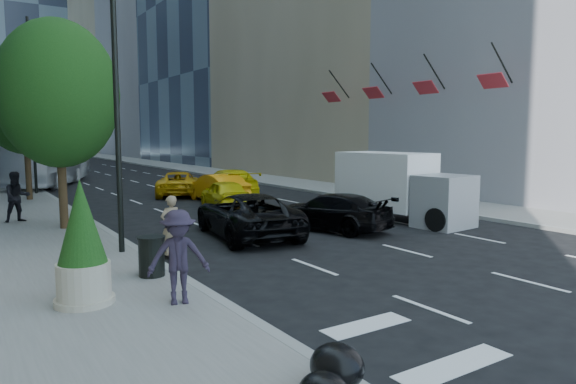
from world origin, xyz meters
TOP-DOWN VIEW (x-y plane):
  - ground at (0.00, 0.00)m, footprint 160.00×160.00m
  - sidewalk_right at (10.00, 30.00)m, footprint 4.00×120.00m
  - tower_right_far at (22.00, 98.00)m, footprint 20.00×24.00m
  - lamp_near at (-6.32, 4.00)m, footprint 2.13×0.22m
  - lamp_far at (-6.32, 22.00)m, footprint 2.13×0.22m
  - tree_near at (-7.20, 9.00)m, footprint 4.20×4.20m
  - tree_mid at (-7.20, 19.00)m, footprint 4.50×4.50m
  - tree_far at (-7.20, 32.00)m, footprint 3.90×3.90m
  - traffic_signal at (-6.40, 40.00)m, footprint 2.48×0.53m
  - facade_flags at (10.64, 10.00)m, footprint 1.85×13.30m
  - skateboarder at (-5.37, 3.00)m, footprint 0.68×0.50m
  - black_sedan_lincoln at (-2.00, 4.64)m, footprint 3.34×5.80m
  - black_sedan_mercedes at (1.20, 4.03)m, footprint 3.31×5.12m
  - taxi_a at (0.50, 11.50)m, footprint 2.30×4.27m
  - taxi_b at (1.20, 13.89)m, footprint 1.85×4.58m
  - taxi_c at (0.50, 17.61)m, footprint 4.17×5.55m
  - taxi_d at (2.76, 15.50)m, footprint 3.04×5.73m
  - city_bus at (-4.80, 28.34)m, footprint 7.38×12.11m
  - box_truck at (4.98, 4.26)m, footprint 2.63×5.99m
  - pedestrian_a at (-8.47, 11.42)m, footprint 1.06×0.88m
  - pedestrian_c at (-6.80, -1.31)m, footprint 1.38×1.01m
  - trash_can at (-6.60, 1.00)m, footprint 0.62×0.62m
  - planter_shrub at (-8.40, -0.26)m, footprint 1.05×1.05m
  - garbage_bags at (-6.54, -5.96)m, footprint 1.22×1.18m

SIDE VIEW (x-z plane):
  - ground at x=0.00m, z-range 0.00..0.00m
  - sidewalk_right at x=10.00m, z-range 0.00..0.15m
  - garbage_bags at x=-6.54m, z-range 0.13..0.74m
  - trash_can at x=-6.60m, z-range 0.15..1.07m
  - taxi_a at x=0.50m, z-range 0.00..1.38m
  - black_sedan_mercedes at x=1.20m, z-range 0.00..1.38m
  - taxi_c at x=0.50m, z-range 0.00..1.40m
  - taxi_b at x=1.20m, z-range 0.00..1.48m
  - black_sedan_lincoln at x=-2.00m, z-range 0.00..1.52m
  - taxi_d at x=2.76m, z-range 0.00..1.58m
  - skateboarder at x=-5.37m, z-range 0.00..1.70m
  - pedestrian_c at x=-6.80m, z-range 0.15..2.06m
  - pedestrian_a at x=-8.47m, z-range 0.15..2.12m
  - planter_shrub at x=-8.40m, z-range 0.09..2.61m
  - box_truck at x=4.98m, z-range 0.02..2.81m
  - city_bus at x=-4.80m, z-range 0.00..3.34m
  - traffic_signal at x=-6.40m, z-range 1.63..6.83m
  - tree_far at x=-7.20m, z-range 1.16..8.09m
  - tree_near at x=-7.20m, z-range 1.24..8.70m
  - tree_mid at x=-7.20m, z-range 1.32..9.31m
  - lamp_near at x=-6.32m, z-range 0.81..10.81m
  - lamp_far at x=-6.32m, z-range 0.81..10.81m
  - facade_flags at x=10.64m, z-range 5.16..7.21m
  - tower_right_far at x=22.00m, z-range 0.00..50.00m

